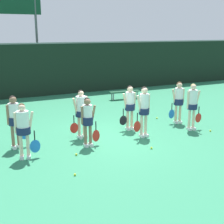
{
  "coord_description": "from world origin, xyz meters",
  "views": [
    {
      "loc": [
        -4.6,
        -9.33,
        3.6
      ],
      "look_at": [
        -0.02,
        -0.01,
        0.92
      ],
      "focal_mm": 50.0,
      "sensor_mm": 36.0,
      "label": 1
    }
  ],
  "objects_px": {
    "player_7": "(179,99)",
    "tennis_ball_2": "(75,175)",
    "tennis_ball_3": "(210,131)",
    "player_5": "(81,110)",
    "player_4": "(14,117)",
    "scoreboard": "(9,12)",
    "player_2": "(144,107)",
    "player_1": "(88,118)",
    "player_6": "(130,104)",
    "player_0": "(23,126)",
    "tennis_ball_0": "(151,148)",
    "player_3": "(193,103)",
    "tennis_ball_4": "(157,118)",
    "tennis_ball_1": "(76,154)",
    "bench_courtside": "(125,92)"
  },
  "relations": [
    {
      "from": "bench_courtside",
      "to": "player_5",
      "type": "height_order",
      "value": "player_5"
    },
    {
      "from": "tennis_ball_3",
      "to": "tennis_ball_4",
      "type": "height_order",
      "value": "tennis_ball_4"
    },
    {
      "from": "player_4",
      "to": "tennis_ball_1",
      "type": "xyz_separation_m",
      "value": [
        1.49,
        -1.46,
        -0.98
      ]
    },
    {
      "from": "player_0",
      "to": "player_3",
      "type": "bearing_deg",
      "value": 12.08
    },
    {
      "from": "tennis_ball_3",
      "to": "player_5",
      "type": "bearing_deg",
      "value": 161.75
    },
    {
      "from": "player_4",
      "to": "tennis_ball_2",
      "type": "relative_size",
      "value": 26.46
    },
    {
      "from": "player_7",
      "to": "scoreboard",
      "type": "bearing_deg",
      "value": 128.47
    },
    {
      "from": "player_2",
      "to": "tennis_ball_3",
      "type": "xyz_separation_m",
      "value": [
        2.53,
        -0.63,
        -1.03
      ]
    },
    {
      "from": "player_7",
      "to": "player_6",
      "type": "bearing_deg",
      "value": -170.8
    },
    {
      "from": "player_1",
      "to": "tennis_ball_2",
      "type": "relative_size",
      "value": 24.95
    },
    {
      "from": "player_4",
      "to": "tennis_ball_3",
      "type": "xyz_separation_m",
      "value": [
        6.75,
        -1.47,
        -0.98
      ]
    },
    {
      "from": "bench_courtside",
      "to": "player_6",
      "type": "xyz_separation_m",
      "value": [
        -2.47,
        -4.97,
        0.62
      ]
    },
    {
      "from": "bench_courtside",
      "to": "player_2",
      "type": "height_order",
      "value": "player_2"
    },
    {
      "from": "player_1",
      "to": "tennis_ball_4",
      "type": "bearing_deg",
      "value": 27.58
    },
    {
      "from": "player_0",
      "to": "player_3",
      "type": "xyz_separation_m",
      "value": [
        6.18,
        0.03,
        0.07
      ]
    },
    {
      "from": "player_3",
      "to": "tennis_ball_4",
      "type": "distance_m",
      "value": 2.11
    },
    {
      "from": "tennis_ball_0",
      "to": "tennis_ball_4",
      "type": "bearing_deg",
      "value": 53.2
    },
    {
      "from": "player_4",
      "to": "tennis_ball_0",
      "type": "relative_size",
      "value": 24.25
    },
    {
      "from": "player_7",
      "to": "tennis_ball_3",
      "type": "height_order",
      "value": "player_7"
    },
    {
      "from": "player_0",
      "to": "tennis_ball_1",
      "type": "relative_size",
      "value": 24.08
    },
    {
      "from": "player_0",
      "to": "player_1",
      "type": "height_order",
      "value": "player_0"
    },
    {
      "from": "player_2",
      "to": "player_6",
      "type": "relative_size",
      "value": 1.06
    },
    {
      "from": "scoreboard",
      "to": "player_2",
      "type": "xyz_separation_m",
      "value": [
        2.67,
        -10.37,
        -3.64
      ]
    },
    {
      "from": "player_0",
      "to": "player_5",
      "type": "xyz_separation_m",
      "value": [
        2.14,
        1.0,
        0.03
      ]
    },
    {
      "from": "scoreboard",
      "to": "tennis_ball_0",
      "type": "bearing_deg",
      "value": -78.9
    },
    {
      "from": "player_0",
      "to": "tennis_ball_1",
      "type": "distance_m",
      "value": 1.75
    },
    {
      "from": "tennis_ball_2",
      "to": "player_6",
      "type": "bearing_deg",
      "value": 41.54
    },
    {
      "from": "player_3",
      "to": "tennis_ball_1",
      "type": "bearing_deg",
      "value": -165.15
    },
    {
      "from": "tennis_ball_2",
      "to": "tennis_ball_4",
      "type": "height_order",
      "value": "tennis_ball_4"
    },
    {
      "from": "scoreboard",
      "to": "tennis_ball_3",
      "type": "distance_m",
      "value": 13.04
    },
    {
      "from": "player_3",
      "to": "player_4",
      "type": "height_order",
      "value": "player_3"
    },
    {
      "from": "scoreboard",
      "to": "player_5",
      "type": "height_order",
      "value": "scoreboard"
    },
    {
      "from": "player_6",
      "to": "scoreboard",
      "type": "bearing_deg",
      "value": 107.4
    },
    {
      "from": "scoreboard",
      "to": "player_2",
      "type": "relative_size",
      "value": 3.37
    },
    {
      "from": "tennis_ball_0",
      "to": "tennis_ball_4",
      "type": "distance_m",
      "value": 3.59
    },
    {
      "from": "player_7",
      "to": "tennis_ball_2",
      "type": "xyz_separation_m",
      "value": [
        -5.37,
        -2.73,
        -0.97
      ]
    },
    {
      "from": "player_4",
      "to": "player_6",
      "type": "height_order",
      "value": "player_4"
    },
    {
      "from": "scoreboard",
      "to": "player_0",
      "type": "relative_size",
      "value": 3.66
    },
    {
      "from": "tennis_ball_3",
      "to": "player_0",
      "type": "bearing_deg",
      "value": 175.81
    },
    {
      "from": "bench_courtside",
      "to": "player_4",
      "type": "bearing_deg",
      "value": -137.0
    },
    {
      "from": "scoreboard",
      "to": "player_4",
      "type": "relative_size",
      "value": 3.54
    },
    {
      "from": "player_4",
      "to": "player_5",
      "type": "xyz_separation_m",
      "value": [
        2.23,
        0.03,
        -0.01
      ]
    },
    {
      "from": "player_6",
      "to": "player_4",
      "type": "bearing_deg",
      "value": -176.83
    },
    {
      "from": "player_1",
      "to": "player_4",
      "type": "bearing_deg",
      "value": 161.07
    },
    {
      "from": "player_1",
      "to": "player_6",
      "type": "xyz_separation_m",
      "value": [
        2.07,
        0.96,
        0.06
      ]
    },
    {
      "from": "player_6",
      "to": "tennis_ball_0",
      "type": "distance_m",
      "value": 2.33
    },
    {
      "from": "tennis_ball_2",
      "to": "tennis_ball_4",
      "type": "relative_size",
      "value": 0.91
    },
    {
      "from": "player_7",
      "to": "tennis_ball_3",
      "type": "bearing_deg",
      "value": -63.7
    },
    {
      "from": "player_1",
      "to": "tennis_ball_0",
      "type": "relative_size",
      "value": 22.87
    },
    {
      "from": "tennis_ball_3",
      "to": "tennis_ball_2",
      "type": "bearing_deg",
      "value": -167.66
    }
  ]
}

